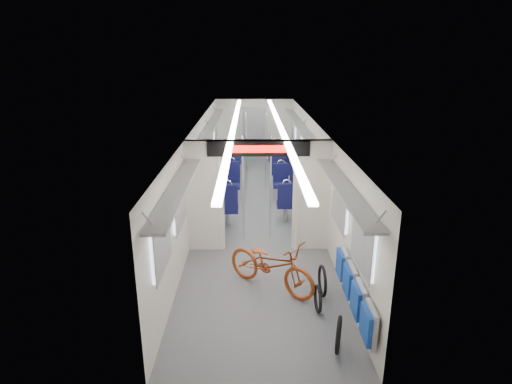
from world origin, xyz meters
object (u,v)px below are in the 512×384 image
bicycle (271,264)px  bike_hoop_c (322,282)px  bike_hoop_b (318,300)px  stanchion_far_left (246,152)px  seat_bay_far_right (284,161)px  bike_hoop_a (338,336)px  flip_bench (354,291)px  stanchion_near_left (243,189)px  seat_bay_far_left (226,163)px  seat_bay_near_right (292,189)px  stanchion_near_right (270,189)px  seat_bay_near_left (220,190)px  stanchion_far_right (266,153)px

bicycle → bike_hoop_c: size_ratio=3.24×
bike_hoop_b → stanchion_far_left: size_ratio=0.20×
bike_hoop_b → seat_bay_far_right: (0.04, 7.77, 0.34)m
bike_hoop_a → bike_hoop_b: size_ratio=1.15×
flip_bench → stanchion_near_left: 3.64m
flip_bench → seat_bay_far_left: 8.21m
seat_bay_near_right → seat_bay_far_right: 3.01m
bike_hoop_a → stanchion_near_left: size_ratio=0.23×
bike_hoop_c → bike_hoop_a: bearing=-90.5°
seat_bay_far_left → stanchion_near_right: size_ratio=0.95×
bike_hoop_a → seat_bay_near_left: size_ratio=0.22×
flip_bench → stanchion_near_left: size_ratio=0.92×
flip_bench → seat_bay_far_right: size_ratio=1.01×
flip_bench → stanchion_near_right: size_ratio=0.92×
flip_bench → bike_hoop_c: bearing=110.6°
seat_bay_near_right → stanchion_far_left: 2.16m
bicycle → bike_hoop_b: bearing=-97.0°
bicycle → seat_bay_far_right: 7.10m
bicycle → seat_bay_near_left: (-1.12, 3.87, 0.12)m
bicycle → stanchion_near_right: 2.24m
flip_bench → stanchion_near_right: bearing=108.8°
bicycle → bike_hoop_c: bearing=-67.1°
bike_hoop_a → seat_bay_far_right: (-0.09, 8.73, 0.31)m
flip_bench → stanchion_near_left: stanchion_near_left is taller
seat_bay_near_right → seat_bay_far_right: seat_bay_far_right is taller
stanchion_near_left → stanchion_near_right: same height
stanchion_near_right → bicycle: bearing=-92.2°
bike_hoop_c → stanchion_far_right: size_ratio=0.24×
flip_bench → seat_bay_far_left: bearing=106.2°
seat_bay_far_left → stanchion_far_left: (0.66, -1.09, 0.59)m
seat_bay_near_right → stanchion_far_right: 1.81m
bike_hoop_a → bike_hoop_c: 1.44m
bicycle → seat_bay_far_left: (-1.12, 6.82, 0.10)m
bike_hoop_b → stanchion_far_left: 6.62m
bike_hoop_b → stanchion_far_right: (-0.60, 6.34, 0.95)m
seat_bay_far_right → stanchion_near_left: (-1.25, -4.94, 0.60)m
bicycle → bike_hoop_a: bearing=-115.0°
bike_hoop_c → stanchion_far_left: size_ratio=0.24×
seat_bay_near_right → stanchion_far_left: (-1.21, 1.69, 0.61)m
seat_bay_far_left → stanchion_far_left: size_ratio=0.95×
bike_hoop_a → stanchion_far_right: stanchion_far_right is taller
seat_bay_far_left → bicycle: bearing=-80.7°
stanchion_near_right → bike_hoop_b: bearing=-77.6°
stanchion_far_left → bicycle: bearing=-85.4°
seat_bay_far_right → flip_bench: bearing=-87.0°
bike_hoop_a → seat_bay_far_left: bearing=103.0°
seat_bay_far_right → stanchion_near_right: bearing=-97.7°
seat_bay_far_left → stanchion_near_left: (0.62, -4.70, 0.59)m
bike_hoop_b → stanchion_near_left: bearing=113.1°
bicycle → stanchion_near_left: 2.28m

